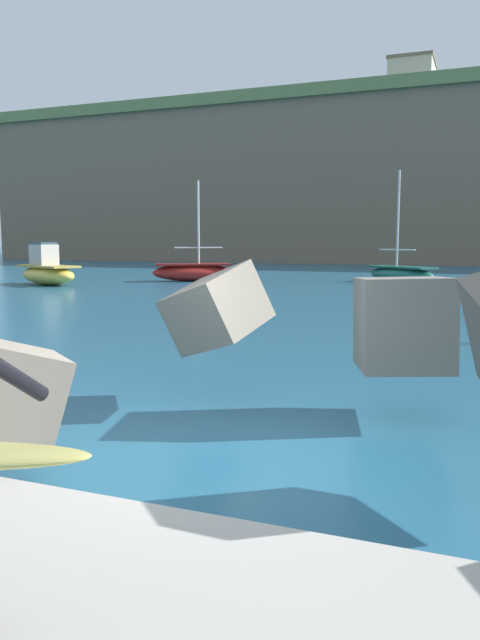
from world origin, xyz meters
name	(u,v)px	position (x,y,z in m)	size (l,w,h in m)	color
ground_plane	(217,455)	(0.00, 0.00, 0.00)	(400.00, 400.00, 0.00)	#235B7A
breakwater_jetty	(355,344)	(1.31, 0.74, 1.17)	(32.16, 6.24, 2.52)	#4C4944
boat_near_left	(193,271)	(-12.74, 25.71, 0.55)	(4.65, 3.75, 5.60)	maroon
boat_near_right	(47,271)	(-18.46, 20.28, 0.71)	(4.50, 3.09, 2.20)	#EAC64C
boat_mid_left	(401,273)	(-1.64, 28.75, 0.51)	(4.40, 3.79, 6.05)	#1E6656
headland_bluff	(407,189)	(-6.66, 73.59, 8.61)	(92.38, 40.69, 17.18)	#756651
station_building_west	(475,105)	(0.60, 80.37, 19.27)	(4.22, 5.27, 4.16)	beige
station_building_central	(412,85)	(-6.05, 69.37, 19.86)	(4.96, 6.59, 5.34)	#B2ADA3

